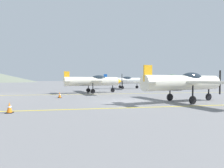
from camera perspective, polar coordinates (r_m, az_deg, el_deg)
The scene contains 10 objects.
ground_plane at distance 14.87m, azimuth 5.49°, elevation -5.61°, with size 400.00×400.00×0.00m, color slate.
apron_line_near at distance 11.81m, azimuth 9.71°, elevation -7.45°, with size 80.00×0.16×0.01m, color yellow.
apron_line_far at distance 22.45m, azimuth 0.16°, elevation -3.20°, with size 80.00×0.16×0.01m, color yellow.
airplane_near at distance 15.49m, azimuth 22.65°, elevation 0.57°, with size 8.41×9.55×2.87m.
airplane_mid at distance 24.28m, azimuth -5.74°, elevation 0.96°, with size 8.41×9.58×2.87m.
airplane_far at distance 35.23m, azimuth 3.82°, elevation 1.12°, with size 8.30×9.57×2.87m.
car_sedan at distance 33.04m, azimuth 20.15°, elevation -0.33°, with size 4.10×4.48×1.62m.
traffic_cone_front at distance 11.22m, azimuth -30.20°, elevation -6.64°, with size 0.36×0.36×0.59m.
traffic_cone_side at distance 18.38m, azimuth -16.53°, elevation -3.41°, with size 0.36×0.36×0.59m.
hill_centerleft at distance 156.91m, azimuth 18.84°, elevation 1.88°, with size 60.97×60.97×6.31m, color #4C6651.
Camera 1 is at (-3.94, -14.22, 1.83)m, focal length 28.33 mm.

